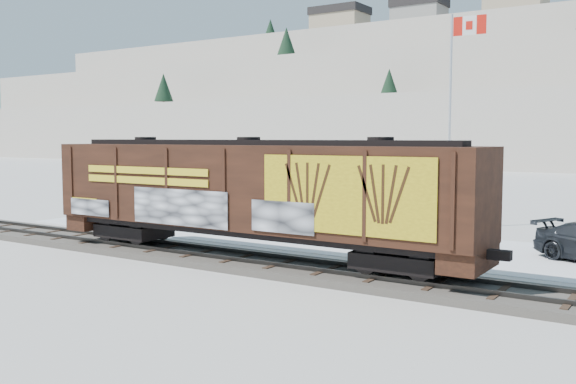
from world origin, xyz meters
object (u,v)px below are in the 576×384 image
Objects in this scene: car_white at (422,234)px; car_silver at (216,213)px; hopper_railcar at (249,191)px; flagpole at (451,150)px.

car_silver is at bearing 69.32° from car_white.
hopper_railcar is 11.80m from car_silver.
car_silver is at bearing -151.06° from flagpole.
flagpole is at bearing -3.45° from car_white.
hopper_railcar is at bearing 131.80° from car_white.
hopper_railcar reaches higher than car_silver.
car_white is at bearing -79.58° from flagpole.
flagpole reaches higher than car_white.
car_white is at bearing 55.68° from hopper_railcar.
car_silver is at bearing 135.81° from hopper_railcar.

